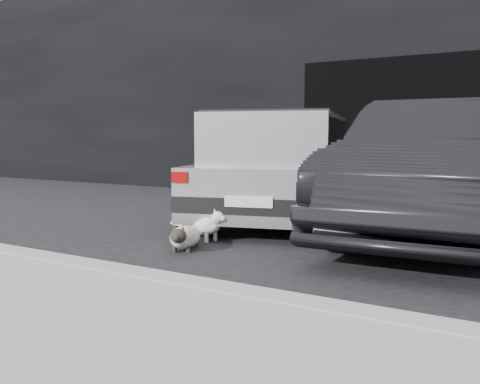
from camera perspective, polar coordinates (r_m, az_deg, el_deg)
The scene contains 9 objects.
ground at distance 6.78m, azimuth 0.57°, elevation -4.15°, with size 80.00×80.00×0.00m, color black.
building_facade at distance 12.05m, azimuth 20.02°, elevation 11.84°, with size 34.00×4.00×5.00m, color black.
garage_opening at distance 10.02m, azimuth 17.49°, elevation 6.31°, with size 4.00×0.10×2.60m, color black.
curb at distance 4.11m, azimuth -6.07°, elevation -10.00°, with size 18.00×0.25×0.12m, color gray.
sidewalk at distance 3.29m, azimuth -19.26°, elevation -14.53°, with size 18.00×2.20×0.11m, color gray.
silver_hatchback at distance 7.69m, azimuth 4.52°, elevation 3.22°, with size 2.90×4.44×1.51m.
second_car at distance 6.77m, azimuth 20.63°, elevation 2.45°, with size 1.74×4.98×1.64m, color black.
cat_siamese at distance 5.65m, azimuth -5.97°, elevation -4.80°, with size 0.51×0.80×0.30m.
cat_white at distance 6.16m, azimuth -3.98°, elevation -3.37°, with size 0.84×0.38×0.40m.
Camera 1 is at (3.41, -5.74, 1.19)m, focal length 40.00 mm.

